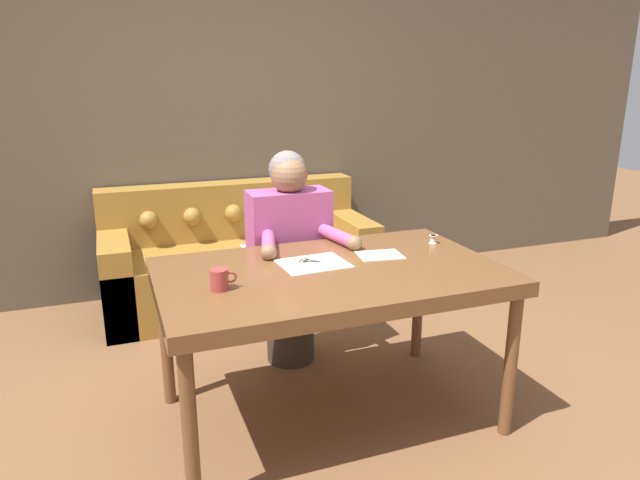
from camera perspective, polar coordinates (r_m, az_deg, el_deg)
name	(u,v)px	position (r m, az deg, el deg)	size (l,w,h in m)	color
ground_plane	(328,426)	(2.90, 0.85, -18.12)	(16.00, 16.00, 0.00)	brown
wall_back	(226,121)	(4.48, -9.39, 11.63)	(8.00, 0.06, 2.60)	brown
dining_table	(330,283)	(2.65, 1.04, -4.32)	(1.57, 0.96, 0.78)	brown
couch	(239,261)	(4.27, -8.09, -2.12)	(1.92, 0.82, 0.86)	olive
person	(290,257)	(3.24, -3.03, -1.72)	(0.53, 0.59, 1.24)	#33281E
pattern_paper_main	(313,264)	(2.70, -0.66, -2.37)	(0.33, 0.27, 0.00)	beige
pattern_paper_offcut	(380,255)	(2.84, 6.01, -1.52)	(0.24, 0.20, 0.00)	beige
scissors	(314,262)	(2.72, -0.57, -2.18)	(0.22, 0.18, 0.01)	silver
mug	(220,280)	(2.40, -10.00, -3.92)	(0.11, 0.08, 0.09)	#9E3833
thread_spool	(433,239)	(3.08, 11.25, 0.07)	(0.04, 0.04, 0.05)	beige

